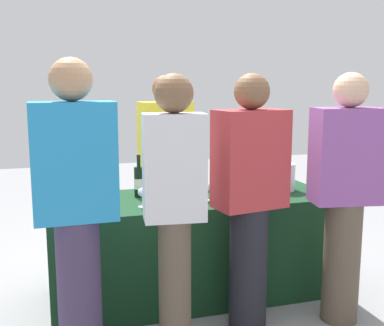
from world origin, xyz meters
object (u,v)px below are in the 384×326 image
object	(u,v)px
wine_glass_0	(104,192)
ice_bucket	(280,177)
wine_glass_3	(250,181)
guest_0	(76,206)
guest_2	(250,197)
wine_glass_1	(142,193)
wine_bottle_1	(139,182)
wine_glass_2	(206,188)
wine_bottle_2	(218,174)
guest_3	(345,192)
guest_1	(174,203)
server_pouring	(166,165)
wine_bottle_3	(247,174)
wine_bottle_0	(87,182)

from	to	relation	value
wine_glass_0	ice_bucket	world-z (taller)	ice_bucket
wine_glass_3	guest_0	distance (m)	1.43
guest_2	wine_glass_1	bearing A→B (deg)	136.23
wine_bottle_1	ice_bucket	size ratio (longest dim) A/B	1.39
wine_glass_2	wine_glass_3	world-z (taller)	wine_glass_3
wine_glass_2	guest_0	distance (m)	1.06
wine_bottle_2	wine_glass_3	xyz separation A→B (m)	(0.16, -0.26, -0.01)
wine_glass_2	guest_3	world-z (taller)	guest_3
guest_0	guest_1	xyz separation A→B (m)	(0.54, -0.04, -0.02)
ice_bucket	guest_2	bearing A→B (deg)	-130.79
wine_bottle_1	wine_glass_3	bearing A→B (deg)	-12.11
server_pouring	wine_glass_3	bearing A→B (deg)	116.42
wine_bottle_2	wine_glass_0	bearing A→B (deg)	-163.51
wine_glass_0	wine_glass_1	bearing A→B (deg)	-24.84
wine_bottle_2	server_pouring	xyz separation A→B (m)	(-0.31, 0.45, 0.01)
guest_0	guest_2	bearing A→B (deg)	4.25
wine_bottle_3	ice_bucket	size ratio (longest dim) A/B	1.31
wine_bottle_0	ice_bucket	xyz separation A→B (m)	(1.46, -0.15, -0.02)
guest_2	guest_0	bearing A→B (deg)	174.78
wine_glass_0	wine_glass_3	xyz separation A→B (m)	(1.08, 0.01, 0.01)
wine_glass_0	wine_glass_1	distance (m)	0.27
ice_bucket	guest_3	xyz separation A→B (m)	(0.11, -0.68, 0.02)
wine_bottle_2	ice_bucket	distance (m)	0.48
wine_glass_0	wine_glass_1	xyz separation A→B (m)	(0.24, -0.11, -0.00)
server_pouring	wine_bottle_2	bearing A→B (deg)	117.49
wine_glass_1	guest_0	size ratio (longest dim) A/B	0.08
wine_bottle_2	guest_3	bearing A→B (deg)	-57.15
wine_bottle_2	wine_glass_1	xyz separation A→B (m)	(-0.67, -0.38, -0.02)
wine_glass_3	guest_0	xyz separation A→B (m)	(-1.29, -0.61, 0.06)
wine_glass_1	guest_0	xyz separation A→B (m)	(-0.46, -0.49, 0.07)
wine_bottle_0	wine_bottle_3	xyz separation A→B (m)	(1.25, 0.01, -0.02)
server_pouring	guest_3	bearing A→B (deg)	116.44
wine_bottle_1	wine_glass_3	distance (m)	0.82
wine_glass_1	wine_glass_3	distance (m)	0.84
wine_bottle_0	server_pouring	xyz separation A→B (m)	(0.70, 0.48, 0.00)
wine_bottle_3	guest_3	world-z (taller)	guest_3
wine_bottle_1	guest_3	distance (m)	1.43
wine_bottle_1	wine_glass_3	size ratio (longest dim) A/B	2.12
wine_bottle_0	wine_bottle_3	distance (m)	1.25
ice_bucket	guest_1	size ratio (longest dim) A/B	0.14
wine_bottle_0	wine_glass_0	world-z (taller)	wine_bottle_0
guest_2	guest_3	distance (m)	0.64
server_pouring	wine_bottle_1	bearing A→B (deg)	51.40
wine_glass_3	guest_0	world-z (taller)	guest_0
server_pouring	guest_2	xyz separation A→B (m)	(0.24, -1.23, -0.00)
wine_bottle_2	guest_3	size ratio (longest dim) A/B	0.19
wine_bottle_1	ice_bucket	bearing A→B (deg)	-4.79
wine_bottle_2	wine_glass_0	size ratio (longest dim) A/B	2.34
wine_bottle_0	wine_glass_0	size ratio (longest dim) A/B	2.47
ice_bucket	guest_0	bearing A→B (deg)	-156.35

